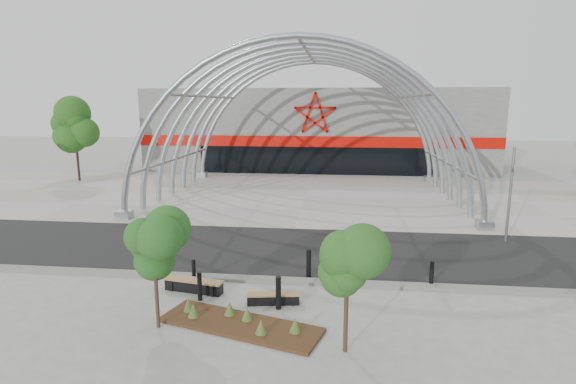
# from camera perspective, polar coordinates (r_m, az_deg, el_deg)

# --- Properties ---
(ground) EXTENTS (140.00, 140.00, 0.00)m
(ground) POSITION_cam_1_polar(r_m,az_deg,el_deg) (17.41, -1.53, -10.99)
(ground) COLOR gray
(ground) RESTS_ON ground
(road) EXTENTS (140.00, 7.00, 0.02)m
(road) POSITION_cam_1_polar(r_m,az_deg,el_deg) (20.67, -0.16, -7.33)
(road) COLOR black
(road) RESTS_ON ground
(forecourt) EXTENTS (60.00, 17.00, 0.04)m
(forecourt) POSITION_cam_1_polar(r_m,az_deg,el_deg) (32.22, 2.33, -0.58)
(forecourt) COLOR #A5A094
(forecourt) RESTS_ON ground
(kerb) EXTENTS (60.00, 0.50, 0.12)m
(kerb) POSITION_cam_1_polar(r_m,az_deg,el_deg) (17.16, -1.65, -11.11)
(kerb) COLOR slate
(kerb) RESTS_ON ground
(arena_building) EXTENTS (34.00, 15.24, 8.00)m
(arena_building) POSITION_cam_1_polar(r_m,az_deg,el_deg) (49.54, 3.92, 8.14)
(arena_building) COLOR slate
(arena_building) RESTS_ON ground
(vault_canopy) EXTENTS (20.80, 15.80, 20.36)m
(vault_canopy) POSITION_cam_1_polar(r_m,az_deg,el_deg) (32.22, 2.33, -0.58)
(vault_canopy) COLOR #979DA2
(vault_canopy) RESTS_ON ground
(planting_bed) EXTENTS (5.19, 2.89, 0.52)m
(planting_bed) POSITION_cam_1_polar(r_m,az_deg,el_deg) (14.12, -6.33, -16.04)
(planting_bed) COLOR #342013
(planting_bed) RESTS_ON ground
(signal_pole) EXTENTS (0.20, 0.65, 4.61)m
(signal_pole) POSITION_cam_1_polar(r_m,az_deg,el_deg) (23.64, 26.38, -0.14)
(signal_pole) COLOR slate
(signal_pole) RESTS_ON ground
(street_tree_0) EXTENTS (1.54, 1.54, 3.51)m
(street_tree_0) POSITION_cam_1_polar(r_m,az_deg,el_deg) (13.58, -16.68, -6.62)
(street_tree_0) COLOR #332016
(street_tree_0) RESTS_ON ground
(street_tree_1) EXTENTS (1.52, 1.52, 3.61)m
(street_tree_1) POSITION_cam_1_polar(r_m,az_deg,el_deg) (11.85, 7.56, -8.53)
(street_tree_1) COLOR #332418
(street_tree_1) RESTS_ON ground
(bench_0) EXTENTS (2.22, 0.86, 0.46)m
(bench_0) POSITION_cam_1_polar(r_m,az_deg,el_deg) (16.60, -11.87, -11.55)
(bench_0) COLOR black
(bench_0) RESTS_ON ground
(bench_1) EXTENTS (1.81, 0.65, 0.37)m
(bench_1) POSITION_cam_1_polar(r_m,az_deg,el_deg) (15.36, -1.88, -13.40)
(bench_1) COLOR black
(bench_1) RESTS_ON ground
(bollard_0) EXTENTS (0.16, 0.16, 1.00)m
(bollard_0) POSITION_cam_1_polar(r_m,az_deg,el_deg) (15.78, -11.15, -11.66)
(bollard_0) COLOR black
(bollard_0) RESTS_ON ground
(bollard_1) EXTENTS (0.15, 0.15, 0.91)m
(bollard_1) POSITION_cam_1_polar(r_m,az_deg,el_deg) (17.29, -11.87, -9.78)
(bollard_1) COLOR black
(bollard_1) RESTS_ON ground
(bollard_2) EXTENTS (0.18, 0.18, 1.11)m
(bollard_2) POSITION_cam_1_polar(r_m,az_deg,el_deg) (17.37, 2.64, -9.08)
(bollard_2) COLOR black
(bollard_2) RESTS_ON ground
(bollard_3) EXTENTS (0.18, 0.18, 1.10)m
(bollard_3) POSITION_cam_1_polar(r_m,az_deg,el_deg) (14.87, -1.23, -12.69)
(bollard_3) COLOR black
(bollard_3) RESTS_ON ground
(bollard_4) EXTENTS (0.15, 0.15, 0.95)m
(bollard_4) POSITION_cam_1_polar(r_m,az_deg,el_deg) (17.40, 17.77, -9.87)
(bollard_4) COLOR black
(bollard_4) RESTS_ON ground
(bg_tree_0) EXTENTS (3.00, 3.00, 6.45)m
(bg_tree_0) POSITION_cam_1_polar(r_m,az_deg,el_deg) (42.36, -25.45, 7.48)
(bg_tree_0) COLOR black
(bg_tree_0) RESTS_ON ground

